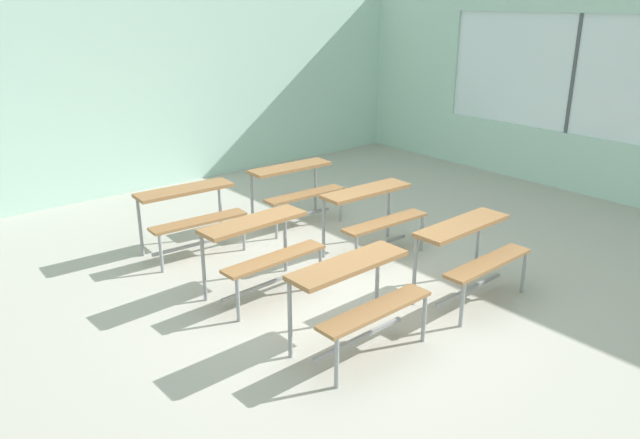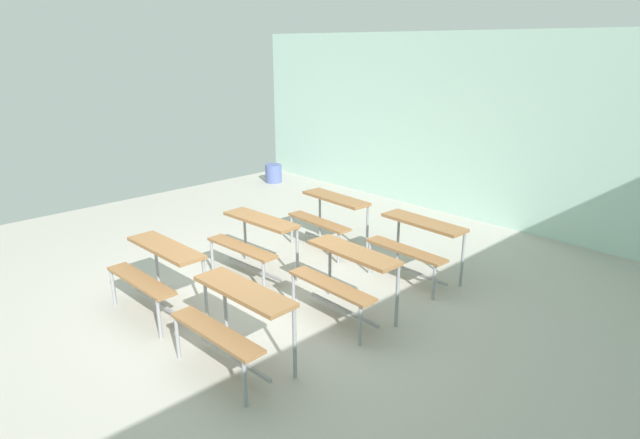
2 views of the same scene
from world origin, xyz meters
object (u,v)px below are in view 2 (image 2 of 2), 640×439
at_px(desk_bench_r0c0, 157,264).
at_px(trash_bin, 273,173).
at_px(desk_bench_r2c0, 330,210).
at_px(desk_bench_r1c1, 346,269).
at_px(desk_bench_r0c1, 235,311).
at_px(desk_bench_r2c1, 417,236).
at_px(desk_bench_r1c0, 254,234).

xyz_separation_m(desk_bench_r0c0, trash_bin, (-3.59, 4.51, -0.37)).
bearing_deg(desk_bench_r2c0, desk_bench_r1c1, -37.68).
bearing_deg(desk_bench_r1c1, desk_bench_r2c0, 141.01).
xyz_separation_m(desk_bench_r0c1, desk_bench_r2c0, (-1.51, 2.70, 0.00)).
relative_size(desk_bench_r2c1, trash_bin, 2.97).
height_order(desk_bench_r0c0, desk_bench_r2c0, same).
bearing_deg(desk_bench_r2c0, trash_bin, 155.22).
height_order(desk_bench_r0c1, trash_bin, desk_bench_r0c1).
bearing_deg(desk_bench_r1c1, desk_bench_r1c0, -177.33).
relative_size(desk_bench_r0c1, trash_bin, 2.97).
bearing_deg(desk_bench_r1c0, desk_bench_r0c1, -45.13).
bearing_deg(desk_bench_r1c0, desk_bench_r0c0, -91.34).
xyz_separation_m(desk_bench_r1c0, desk_bench_r2c0, (-0.03, 1.36, 0.00)).
xyz_separation_m(desk_bench_r0c0, desk_bench_r2c1, (1.43, 2.69, 0.00)).
distance_m(desk_bench_r1c1, desk_bench_r2c0, 2.04).
distance_m(desk_bench_r2c0, desk_bench_r2c1, 1.50).
xyz_separation_m(desk_bench_r1c1, desk_bench_r2c1, (-0.06, 1.34, 0.00)).
relative_size(desk_bench_r2c0, trash_bin, 2.99).
relative_size(desk_bench_r0c0, trash_bin, 2.96).
height_order(desk_bench_r1c1, desk_bench_r2c0, same).
bearing_deg(desk_bench_r0c0, desk_bench_r1c1, 40.64).
bearing_deg(desk_bench_r0c0, desk_bench_r2c0, 89.79).
distance_m(desk_bench_r0c1, desk_bench_r2c1, 2.71).
bearing_deg(trash_bin, desk_bench_r0c0, -51.50).
relative_size(desk_bench_r1c1, desk_bench_r2c1, 0.99).
bearing_deg(desk_bench_r1c1, desk_bench_r0c1, -90.54).
height_order(desk_bench_r2c1, trash_bin, desk_bench_r2c1).
relative_size(desk_bench_r0c0, desk_bench_r2c1, 1.00).
height_order(desk_bench_r1c0, trash_bin, desk_bench_r1c0).
bearing_deg(desk_bench_r2c1, desk_bench_r0c0, -115.79).
bearing_deg(desk_bench_r0c1, desk_bench_r2c1, 88.40).
height_order(desk_bench_r0c0, desk_bench_r1c1, same).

